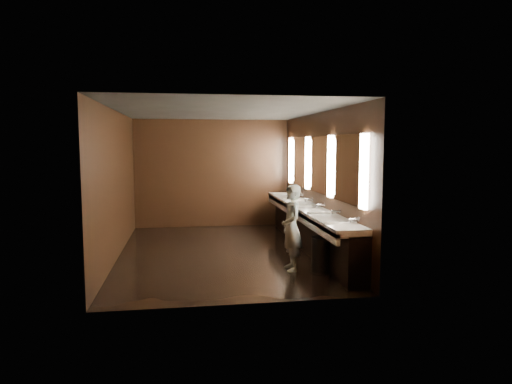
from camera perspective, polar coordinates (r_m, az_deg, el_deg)
The scene contains 10 objects.
floor at distance 9.24m, azimuth -4.27°, elevation -7.56°, with size 6.00×6.00×0.00m, color black.
ceiling at distance 9.00m, azimuth -4.42°, elevation 10.04°, with size 4.00×6.00×0.02m, color #2D2D2B.
wall_back at distance 12.00m, azimuth -5.50°, elevation 2.33°, with size 4.00×0.02×2.80m, color black.
wall_front at distance 6.04m, azimuth -2.05°, elevation -1.25°, with size 4.00×0.02×2.80m, color black.
wall_left at distance 9.08m, azimuth -17.03°, elevation 0.92°, with size 0.02×6.00×2.80m, color black.
wall_right at distance 9.39m, azimuth 7.92°, elevation 1.28°, with size 0.02×6.00×2.80m, color black.
sink_counter at distance 9.45m, azimuth 6.64°, elevation -4.20°, with size 0.55×5.40×1.01m.
mirror_band at distance 9.36m, azimuth 7.84°, elevation 3.42°, with size 0.06×5.03×1.15m.
person at distance 7.85m, azimuth 4.48°, elevation -4.47°, with size 0.54×0.35×1.48m, color #9CC1E9.
trash_bin at distance 7.88m, azimuth 8.32°, elevation -7.75°, with size 0.38×0.38×0.60m, color black.
Camera 1 is at (-0.72, -8.95, 2.16)m, focal length 32.00 mm.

